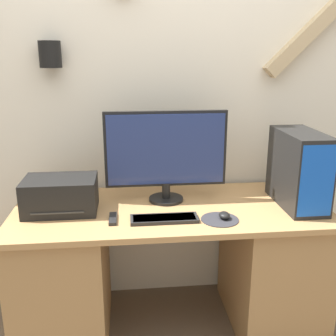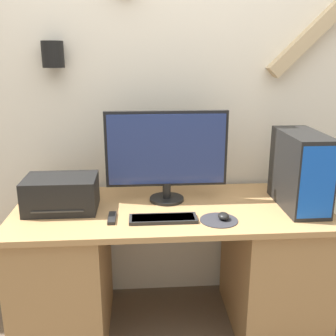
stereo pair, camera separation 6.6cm
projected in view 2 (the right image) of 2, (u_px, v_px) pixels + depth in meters
wall_back at (167, 88)px, 2.37m from camera, size 6.40×0.17×2.70m
desk at (171, 267)px, 2.24m from camera, size 1.69×0.72×0.76m
monitor at (167, 152)px, 2.16m from camera, size 0.67×0.19×0.51m
keyboard at (163, 219)px, 1.96m from camera, size 0.34×0.11×0.02m
mousepad at (219, 220)px, 1.97m from camera, size 0.19×0.19×0.00m
mouse at (223, 216)px, 1.97m from camera, size 0.06×0.07×0.03m
computer_tower at (300, 170)px, 2.09m from camera, size 0.20×0.43×0.41m
printer at (61, 194)px, 2.08m from camera, size 0.37×0.26×0.18m
remote_control at (112, 218)px, 1.98m from camera, size 0.04×0.14×0.02m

